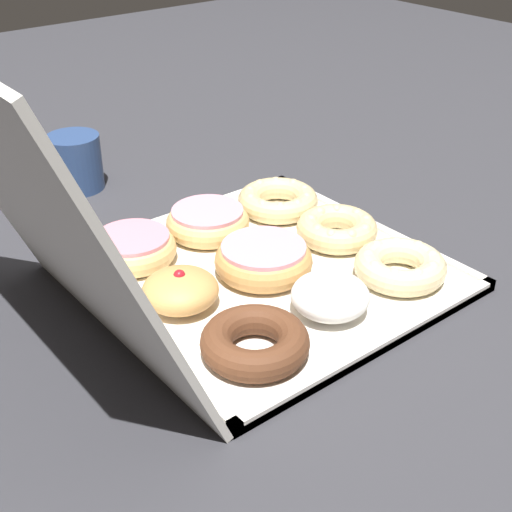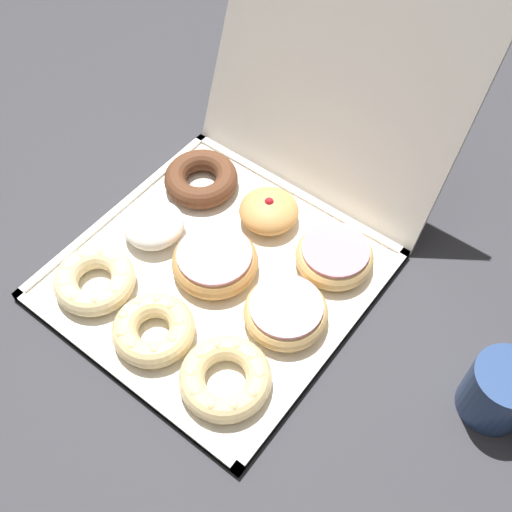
# 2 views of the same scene
# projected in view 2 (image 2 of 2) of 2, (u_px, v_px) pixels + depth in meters

# --- Properties ---
(ground_plane) EXTENTS (3.00, 3.00, 0.00)m
(ground_plane) POSITION_uv_depth(u_px,v_px,m) (216.00, 278.00, 0.88)
(ground_plane) COLOR #333338
(donut_box) EXTENTS (0.40, 0.40, 0.01)m
(donut_box) POSITION_uv_depth(u_px,v_px,m) (216.00, 276.00, 0.88)
(donut_box) COLOR silver
(donut_box) RESTS_ON ground
(box_lid_open) EXTENTS (0.40, 0.15, 0.35)m
(box_lid_open) POSITION_uv_depth(u_px,v_px,m) (335.00, 80.00, 0.87)
(box_lid_open) COLOR silver
(box_lid_open) RESTS_ON ground
(cruller_donut_0) EXTENTS (0.11, 0.11, 0.04)m
(cruller_donut_0) POSITION_uv_depth(u_px,v_px,m) (95.00, 280.00, 0.85)
(cruller_donut_0) COLOR beige
(cruller_donut_0) RESTS_ON donut_box
(cruller_donut_1) EXTENTS (0.11, 0.11, 0.04)m
(cruller_donut_1) POSITION_uv_depth(u_px,v_px,m) (152.00, 328.00, 0.80)
(cruller_donut_1) COLOR #EACC8C
(cruller_donut_1) RESTS_ON donut_box
(cruller_donut_2) EXTENTS (0.12, 0.12, 0.03)m
(cruller_donut_2) POSITION_uv_depth(u_px,v_px,m) (225.00, 378.00, 0.76)
(cruller_donut_2) COLOR #EACC8C
(cruller_donut_2) RESTS_ON donut_box
(powdered_filled_donut_3) EXTENTS (0.09, 0.09, 0.05)m
(powdered_filled_donut_3) POSITION_uv_depth(u_px,v_px,m) (151.00, 226.00, 0.90)
(powdered_filled_donut_3) COLOR white
(powdered_filled_donut_3) RESTS_ON donut_box
(pink_frosted_donut_4) EXTENTS (0.12, 0.12, 0.04)m
(pink_frosted_donut_4) POSITION_uv_depth(u_px,v_px,m) (215.00, 261.00, 0.86)
(pink_frosted_donut_4) COLOR tan
(pink_frosted_donut_4) RESTS_ON donut_box
(pink_frosted_donut_5) EXTENTS (0.11, 0.11, 0.04)m
(pink_frosted_donut_5) POSITION_uv_depth(u_px,v_px,m) (287.00, 310.00, 0.82)
(pink_frosted_donut_5) COLOR #E5B770
(pink_frosted_donut_5) RESTS_ON donut_box
(chocolate_cake_ring_donut_6) EXTENTS (0.11, 0.11, 0.03)m
(chocolate_cake_ring_donut_6) POSITION_uv_depth(u_px,v_px,m) (201.00, 179.00, 0.96)
(chocolate_cake_ring_donut_6) COLOR #59331E
(chocolate_cake_ring_donut_6) RESTS_ON donut_box
(jelly_filled_donut_7) EXTENTS (0.09, 0.09, 0.05)m
(jelly_filled_donut_7) POSITION_uv_depth(u_px,v_px,m) (269.00, 211.00, 0.91)
(jelly_filled_donut_7) COLOR tan
(jelly_filled_donut_7) RESTS_ON donut_box
(pink_frosted_donut_8) EXTENTS (0.11, 0.11, 0.04)m
(pink_frosted_donut_8) POSITION_uv_depth(u_px,v_px,m) (335.00, 256.00, 0.87)
(pink_frosted_donut_8) COLOR #E5B770
(pink_frosted_donut_8) RESTS_ON donut_box
(coffee_mug) EXTENTS (0.10, 0.08, 0.09)m
(coffee_mug) POSITION_uv_depth(u_px,v_px,m) (502.00, 392.00, 0.73)
(coffee_mug) COLOR navy
(coffee_mug) RESTS_ON ground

